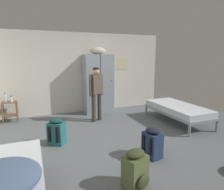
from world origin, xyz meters
The scene contains 13 objects.
ground_plane centered at (0.00, 0.00, 0.00)m, with size 8.18×8.18×0.00m, color slate.
room_backdrop centered at (-1.26, 1.30, 1.26)m, with size 5.23×5.09×2.52m.
locker_bank centered at (0.32, 2.23, 0.97)m, with size 0.90×0.55×2.07m.
shelf_unit centered at (-2.26, 2.21, 0.35)m, with size 0.38×0.30×0.57m.
bed_left_front centered at (-2.01, -1.46, 0.38)m, with size 0.90×1.90×0.49m.
bed_right centered at (2.01, 0.44, 0.38)m, with size 0.90×1.90×0.49m.
bedding_heap centered at (-1.96, -1.74, 0.63)m, with size 0.75×0.70×0.27m.
person_traveler centered at (-0.01, 1.40, 0.91)m, with size 0.45×0.30×1.50m.
water_bottle centered at (-2.34, 2.23, 0.68)m, with size 0.07×0.07×0.25m.
lotion_bottle centered at (-2.19, 2.17, 0.65)m, with size 0.06×0.06×0.17m.
backpack_teal centered at (-1.22, 0.28, 0.26)m, with size 0.41×0.42×0.55m.
backpack_navy centered at (0.31, -0.93, 0.26)m, with size 0.38×0.36×0.55m.
backpack_olive centered at (-0.38, -1.56, 0.26)m, with size 0.38×0.40×0.55m.
Camera 1 is at (-1.60, -3.73, 1.79)m, focal length 31.73 mm.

